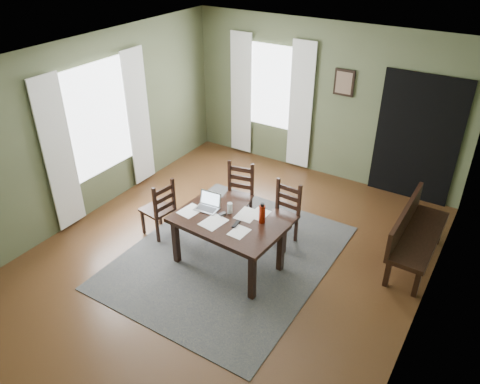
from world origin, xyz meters
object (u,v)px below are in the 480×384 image
Objects in this scene: laptop at (208,204)px; water_bottle at (262,214)px; dining_table at (227,227)px; bench at (414,231)px; chair_back_right at (283,215)px; chair_end at (160,209)px; chair_back_left at (238,196)px.

water_bottle is (0.78, 0.08, 0.08)m from laptop.
bench reaches higher than dining_table.
chair_back_right is 1.10m from laptop.
chair_end is 0.99× the size of chair_back_right.
laptop is (-2.44, -1.24, 0.27)m from bench.
chair_end is 1.79m from chair_back_right.
laptop reaches higher than chair_end.
chair_back_right reaches higher than laptop.
water_bottle reaches higher than bench.
chair_back_right is (0.37, 0.87, -0.18)m from dining_table.
chair_end is at bearing -175.27° from water_bottle.
water_bottle reaches higher than chair_back_left.
laptop is (0.84, 0.06, 0.33)m from chair_end.
laptop is at bearing -99.38° from chair_back_left.
chair_end is at bearing -151.03° from chair_back_right.
water_bottle is (-1.66, -1.17, 0.35)m from bench.
dining_table is 0.96m from chair_back_right.
bench is 5.32× the size of water_bottle.
dining_table is at bearing -77.91° from chair_back_left.
bench is (3.28, 1.30, 0.06)m from chair_end.
water_bottle is at bearing 0.19° from laptop.
dining_table is 1.53× the size of chair_back_left.
bench is at bearing 19.67° from chair_back_right.
water_bottle reaches higher than chair_back_right.
chair_end is at bearing 111.64° from bench.
chair_back_left is at bearing 87.84° from laptop.
water_bottle is at bearing 103.16° from chair_end.
laptop is 1.16× the size of water_bottle.
chair_end is 0.61× the size of bench.
chair_back_left reaches higher than dining_table.
chair_end is 1.18m from chair_back_left.
laptop reaches higher than bench.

